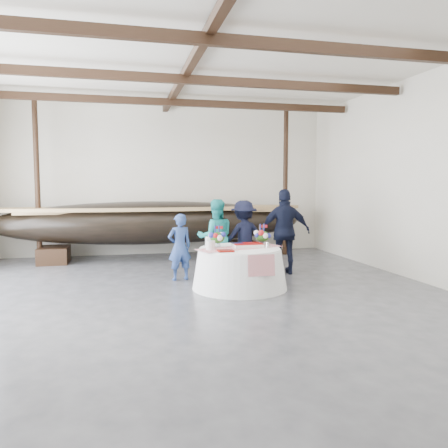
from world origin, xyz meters
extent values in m
cube|color=#3D3D42|center=(0.00, 0.00, 0.00)|extent=(10.00, 12.00, 0.01)
cube|color=silver|center=(0.00, 6.00, 2.25)|extent=(10.00, 0.02, 4.50)
cube|color=silver|center=(5.00, 0.00, 2.25)|extent=(0.02, 12.00, 4.50)
cube|color=white|center=(0.00, 0.00, 4.50)|extent=(10.00, 12.00, 0.01)
cube|color=black|center=(0.00, -1.00, 4.25)|extent=(9.80, 0.12, 0.18)
cube|color=black|center=(0.00, 1.50, 4.25)|extent=(9.80, 0.12, 0.18)
cube|color=black|center=(0.00, 4.00, 4.25)|extent=(9.80, 0.12, 0.18)
cube|color=black|center=(0.00, 0.00, 4.38)|extent=(0.15, 11.76, 0.15)
cylinder|color=black|center=(-3.50, 4.91, 2.25)|extent=(0.14, 0.14, 4.50)
cylinder|color=black|center=(3.50, 4.91, 2.25)|extent=(0.14, 0.14, 4.50)
cube|color=black|center=(-3.15, 4.91, 0.22)|extent=(0.77, 0.99, 0.44)
cube|color=black|center=(2.15, 4.91, 0.22)|extent=(0.77, 0.99, 0.44)
ellipsoid|color=black|center=(-0.50, 4.91, 1.05)|extent=(8.83, 1.77, 1.21)
cube|color=#9E7A4C|center=(-0.50, 4.91, 1.38)|extent=(7.06, 1.16, 0.07)
cone|color=white|center=(1.00, 0.95, 0.40)|extent=(1.93, 1.93, 0.80)
cylinder|color=white|center=(1.00, 0.95, 0.81)|extent=(1.64, 1.64, 0.04)
cube|color=red|center=(1.00, 0.95, 0.83)|extent=(1.87, 1.05, 0.01)
cube|color=white|center=(1.18, 1.00, 0.86)|extent=(0.60, 0.40, 0.07)
cylinder|color=white|center=(0.36, 0.80, 0.92)|extent=(0.18, 0.18, 0.18)
cylinder|color=white|center=(0.44, 1.27, 0.93)|extent=(0.18, 0.18, 0.21)
cube|color=maroon|center=(0.60, 0.53, 0.84)|extent=(0.30, 0.24, 0.03)
cone|color=silver|center=(1.55, 0.83, 0.89)|extent=(0.09, 0.09, 0.12)
imported|color=navy|center=(-0.09, 2.00, 0.74)|extent=(0.60, 0.46, 1.48)
imported|color=teal|center=(0.79, 2.32, 0.89)|extent=(0.90, 0.71, 1.78)
imported|color=black|center=(1.52, 2.49, 0.87)|extent=(1.22, 0.84, 1.74)
imported|color=black|center=(2.43, 2.12, 1.01)|extent=(1.24, 0.68, 2.01)
camera|label=1|loc=(-1.31, -7.54, 2.09)|focal=35.00mm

